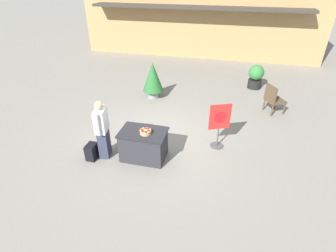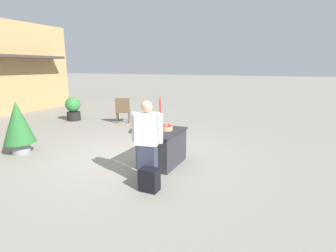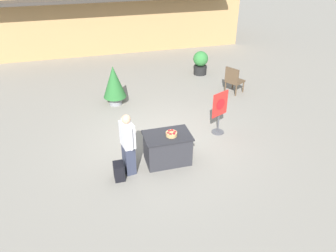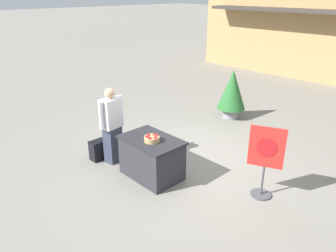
{
  "view_description": "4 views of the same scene",
  "coord_description": "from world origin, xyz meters",
  "views": [
    {
      "loc": [
        1.8,
        -6.16,
        4.29
      ],
      "look_at": [
        0.34,
        -0.3,
        0.64
      ],
      "focal_mm": 28.0,
      "sensor_mm": 36.0,
      "label": 1
    },
    {
      "loc": [
        -5.29,
        -3.47,
        2.21
      ],
      "look_at": [
        0.22,
        -0.94,
        0.82
      ],
      "focal_mm": 28.0,
      "sensor_mm": 36.0,
      "label": 2
    },
    {
      "loc": [
        -1.97,
        -7.6,
        5.09
      ],
      "look_at": [
        -0.09,
        -0.84,
        0.97
      ],
      "focal_mm": 35.0,
      "sensor_mm": 36.0,
      "label": 3
    },
    {
      "loc": [
        4.08,
        -4.53,
        3.36
      ],
      "look_at": [
        0.08,
        -0.74,
        1.05
      ],
      "focal_mm": 35.0,
      "sensor_mm": 36.0,
      "label": 4
    }
  ],
  "objects": [
    {
      "name": "ground_plane",
      "position": [
        0.0,
        0.0,
        0.0
      ],
      "size": [
        120.0,
        120.0,
        0.0
      ],
      "primitive_type": "plane",
      "color": "gray"
    },
    {
      "name": "storefront_building",
      "position": [
        -0.19,
        9.96,
        2.13
      ],
      "size": [
        12.73,
        4.47,
        4.26
      ],
      "color": "tan",
      "rests_on": "ground_plane"
    },
    {
      "name": "display_table",
      "position": [
        -0.14,
        -0.96,
        0.4
      ],
      "size": [
        1.17,
        0.79,
        0.79
      ],
      "color": "#2D2D33",
      "rests_on": "ground_plane"
    },
    {
      "name": "apple_basket",
      "position": [
        -0.05,
        -1.02,
        0.85
      ],
      "size": [
        0.28,
        0.28,
        0.13
      ],
      "color": "tan",
      "rests_on": "display_table"
    },
    {
      "name": "person_visitor",
      "position": [
        -1.16,
        -1.14,
        0.81
      ],
      "size": [
        0.33,
        0.6,
        1.6
      ],
      "rotation": [
        0.0,
        0.0,
        0.18
      ],
      "color": "#33384C",
      "rests_on": "ground_plane"
    },
    {
      "name": "backpack",
      "position": [
        -1.44,
        -1.33,
        0.21
      ],
      "size": [
        0.24,
        0.34,
        0.42
      ],
      "color": "black",
      "rests_on": "ground_plane"
    },
    {
      "name": "poster_board",
      "position": [
        1.68,
        -0.0,
        0.71
      ],
      "size": [
        0.55,
        0.36,
        1.3
      ],
      "rotation": [
        0.0,
        0.0,
        -1.14
      ],
      "color": "#4C4C51",
      "rests_on": "ground_plane"
    },
    {
      "name": "patio_chair",
      "position": [
        3.3,
        2.46,
        0.55
      ],
      "size": [
        0.75,
        0.75,
        1.0
      ],
      "rotation": [
        0.0,
        0.0,
        0.52
      ],
      "color": "brown",
      "rests_on": "ground_plane"
    },
    {
      "name": "potted_plant_far_right",
      "position": [
        2.82,
        4.59,
        0.51
      ],
      "size": [
        0.61,
        0.61,
        0.97
      ],
      "color": "black",
      "rests_on": "ground_plane"
    },
    {
      "name": "potted_plant_near_left",
      "position": [
        -0.99,
        2.71,
        0.77
      ],
      "size": [
        0.77,
        0.77,
        1.37
      ],
      "color": "gray",
      "rests_on": "ground_plane"
    }
  ]
}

